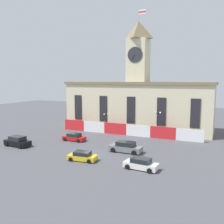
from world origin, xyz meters
TOP-DOWN VIEW (x-y plane):
  - ground_plane at (0.00, 0.00)m, footprint 160.00×160.00m
  - civic_building at (0.00, 22.59)m, footprint 34.33×9.73m
  - banner_fence at (0.00, 15.30)m, footprint 31.06×0.12m
  - street_lamp_far_left at (-5.08, 15.99)m, footprint 1.26×0.36m
  - street_lamp_right at (6.52, 15.99)m, footprint 1.26×0.36m
  - car_yellow_coupe at (0.14, -2.89)m, footprint 4.36×2.45m
  - car_white_taxi at (9.00, -2.80)m, footprint 4.63×2.41m
  - car_gray_pickup at (4.35, 3.67)m, footprint 5.33×2.43m
  - car_red_sedan at (-7.49, 6.71)m, footprint 4.41×2.14m
  - car_black_suv at (-14.47, -0.77)m, footprint 5.04×2.67m

SIDE VIEW (x-z plane):
  - ground_plane at x=0.00m, z-range 0.00..0.00m
  - car_yellow_coupe at x=0.14m, z-range -0.05..1.30m
  - car_red_sedan at x=-7.49m, z-range -0.05..1.40m
  - car_white_taxi at x=9.00m, z-range -0.06..1.44m
  - car_gray_pickup at x=4.35m, z-range -0.07..1.68m
  - car_black_suv at x=-14.47m, z-range -0.07..1.73m
  - banner_fence at x=0.00m, z-range 0.00..2.42m
  - street_lamp_far_left at x=-5.08m, z-range 1.03..5.32m
  - street_lamp_right at x=6.52m, z-range 1.18..6.50m
  - civic_building at x=0.00m, z-range -7.03..20.31m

